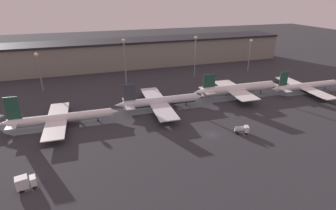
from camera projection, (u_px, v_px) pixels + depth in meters
ground at (212, 135)px, 93.53m from camera, size 600.00×600.00×0.00m
terminal_building at (144, 52)px, 181.50m from camera, size 199.87×24.64×18.01m
airplane_1 at (60, 118)px, 98.87m from camera, size 43.81×32.64×13.37m
airplane_2 at (160, 101)px, 113.89m from camera, size 40.04×37.99×12.34m
airplane_3 at (237, 89)px, 127.34m from camera, size 46.13×29.82×12.35m
airplane_4 at (305, 86)px, 133.67m from camera, size 41.89×35.97×11.57m
service_vehicle_2 at (25, 182)px, 66.88m from camera, size 5.14×3.52×3.78m
service_vehicle_3 at (242, 129)px, 93.85m from camera, size 5.28×3.73×2.91m
lamp_post_0 at (39, 67)px, 129.54m from camera, size 1.80×1.80×20.11m
lamp_post_1 at (125, 56)px, 140.71m from camera, size 1.80×1.80×24.70m
lamp_post_2 at (195, 51)px, 152.57m from camera, size 1.80×1.80×24.25m
lamp_post_3 at (250, 51)px, 164.02m from camera, size 1.80×1.80×20.61m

